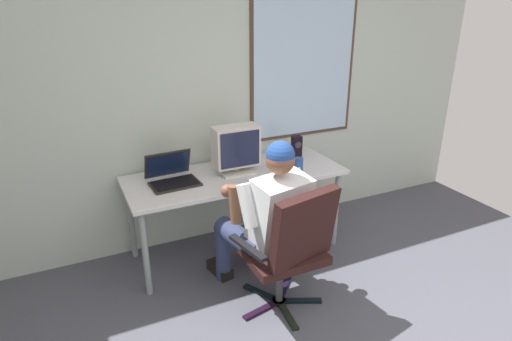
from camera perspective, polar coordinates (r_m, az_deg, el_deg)
The scene contains 9 objects.
wall_rear at distance 3.74m, azimuth -2.35°, elevation 10.69°, with size 5.04×0.08×2.60m.
desk at distance 3.51m, azimuth -2.72°, elevation -1.35°, with size 1.75×0.67×0.71m.
office_chair at distance 2.88m, azimuth 4.58°, elevation -9.57°, with size 0.65×0.61×0.95m.
person_seated at distance 3.02m, azimuth 1.36°, elevation -5.95°, with size 0.60×0.84×1.20m.
crt_monitor at distance 3.44m, azimuth -2.64°, elevation 3.04°, with size 0.36×0.22×0.38m.
laptop at distance 3.37m, azimuth -11.00°, elevation -0.52°, with size 0.38×0.34×0.23m.
wine_glass at distance 3.44m, azimuth 2.59°, elevation 1.00°, with size 0.07×0.07×0.14m.
desk_speaker at distance 3.82m, azimuth 5.34°, elevation 3.12°, with size 0.09×0.08×0.19m.
coffee_mug at distance 3.54m, azimuth 5.60°, elevation 0.83°, with size 0.07×0.07×0.11m.
Camera 1 is at (-1.40, -0.72, 2.04)m, focal length 30.51 mm.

